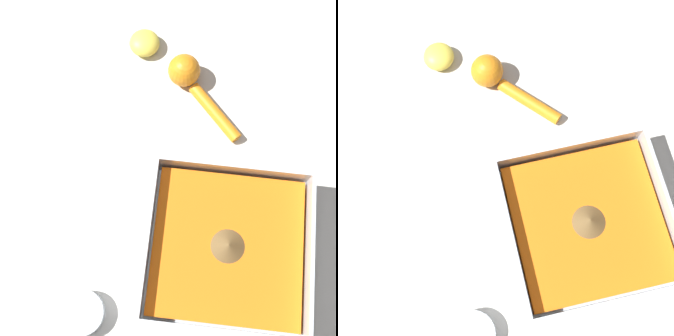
% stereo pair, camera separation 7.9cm
% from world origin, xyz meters
% --- Properties ---
extents(ground_plane, '(4.00, 4.00, 0.00)m').
position_xyz_m(ground_plane, '(0.00, 0.00, 0.00)').
color(ground_plane, beige).
extents(square_dish, '(0.26, 0.26, 0.07)m').
position_xyz_m(square_dish, '(0.01, 0.05, 0.02)').
color(square_dish, silver).
rests_on(square_dish, ground_plane).
extents(spice_bowl, '(0.07, 0.07, 0.03)m').
position_xyz_m(spice_bowl, '(0.14, -0.17, 0.01)').
color(spice_bowl, silver).
rests_on(spice_bowl, ground_plane).
extents(lemon_squeezer, '(0.15, 0.14, 0.06)m').
position_xyz_m(lemon_squeezer, '(-0.28, -0.04, 0.03)').
color(lemon_squeezer, orange).
rests_on(lemon_squeezer, ground_plane).
extents(lemon_half, '(0.06, 0.06, 0.03)m').
position_xyz_m(lemon_half, '(-0.36, -0.14, 0.02)').
color(lemon_half, '#EFDB4C').
rests_on(lemon_half, ground_plane).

